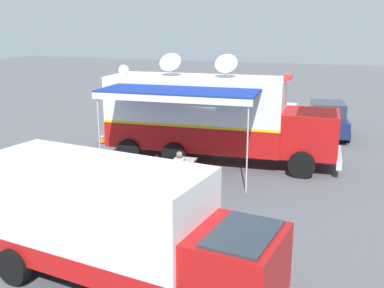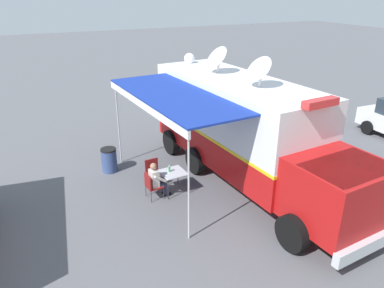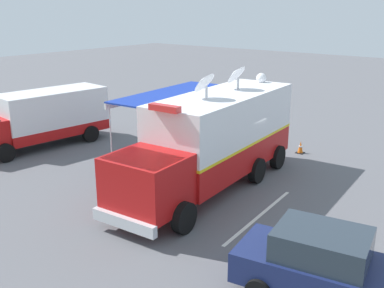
% 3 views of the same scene
% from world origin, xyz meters
% --- Properties ---
extents(ground_plane, '(100.00, 100.00, 0.00)m').
position_xyz_m(ground_plane, '(0.00, 0.00, 0.00)').
color(ground_plane, '#5B5B60').
extents(lot_stripe, '(0.49, 4.80, 0.01)m').
position_xyz_m(lot_stripe, '(-2.82, 1.90, 0.00)').
color(lot_stripe, silver).
rests_on(lot_stripe, ground).
extents(command_truck, '(5.44, 9.65, 4.53)m').
position_xyz_m(command_truck, '(-0.02, 0.75, 1.95)').
color(command_truck, '#B71414').
rests_on(command_truck, ground).
extents(folding_table, '(0.86, 0.86, 0.73)m').
position_xyz_m(folding_table, '(2.56, 0.48, 0.67)').
color(folding_table, silver).
rests_on(folding_table, ground).
extents(water_bottle, '(0.07, 0.07, 0.22)m').
position_xyz_m(water_bottle, '(2.65, 0.40, 0.83)').
color(water_bottle, '#3F9959').
rests_on(water_bottle, folding_table).
extents(folding_chair_at_table, '(0.52, 0.52, 0.87)m').
position_xyz_m(folding_chair_at_table, '(3.36, 0.59, 0.51)').
color(folding_chair_at_table, maroon).
rests_on(folding_chair_at_table, ground).
extents(folding_chair_beside_table, '(0.52, 0.52, 0.87)m').
position_xyz_m(folding_chair_beside_table, '(2.96, -0.37, 0.51)').
color(folding_chair_beside_table, maroon).
rests_on(folding_chair_beside_table, ground).
extents(seated_responder, '(0.68, 0.58, 1.25)m').
position_xyz_m(seated_responder, '(3.17, 0.58, 0.65)').
color(seated_responder, silver).
rests_on(seated_responder, ground).
extents(trash_bin, '(0.57, 0.57, 0.91)m').
position_xyz_m(trash_bin, '(4.13, -1.91, 0.46)').
color(trash_bin, '#384C7F').
rests_on(trash_bin, ground).
extents(traffic_cone, '(0.36, 0.36, 0.58)m').
position_xyz_m(traffic_cone, '(-0.91, -5.15, 0.28)').
color(traffic_cone, black).
rests_on(traffic_cone, ground).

